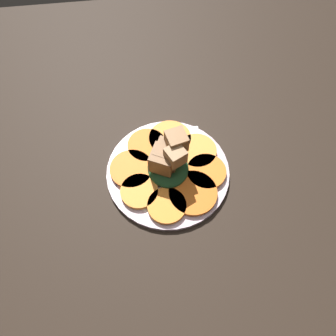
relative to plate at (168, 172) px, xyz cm
name	(u,v)px	position (x,y,z in cm)	size (l,w,h in cm)	color
table_slab	(168,175)	(0.00, 0.00, -1.52)	(120.00, 120.00, 2.00)	black
plate	(168,172)	(0.00, 0.00, 0.00)	(25.23, 25.23, 1.05)	silver
carrot_slice_0	(170,139)	(7.45, -1.37, 1.04)	(9.04, 9.04, 0.92)	orange
carrot_slice_1	(147,145)	(6.31, 3.71, 1.04)	(8.27, 8.27, 0.92)	orange
carrot_slice_2	(131,169)	(1.02, 7.40, 1.04)	(8.80, 8.80, 0.92)	orange
carrot_slice_3	(139,191)	(-4.20, 6.23, 1.04)	(7.46, 7.46, 0.92)	orange
carrot_slice_4	(167,206)	(-7.89, 1.23, 1.04)	(7.54, 7.54, 0.92)	orange
carrot_slice_5	(193,193)	(-5.87, -4.18, 1.04)	(9.57, 9.57, 0.92)	orange
carrot_slice_6	(206,172)	(-1.51, -7.66, 1.04)	(8.04, 8.04, 0.92)	orange
carrot_slice_7	(197,151)	(3.63, -6.58, 1.04)	(8.28, 8.28, 0.92)	orange
center_pile	(168,159)	(0.42, -0.03, 4.40)	(9.21, 8.29, 9.68)	#1E4723
fork	(200,165)	(0.29, -6.75, 0.78)	(18.70, 2.95, 0.40)	silver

